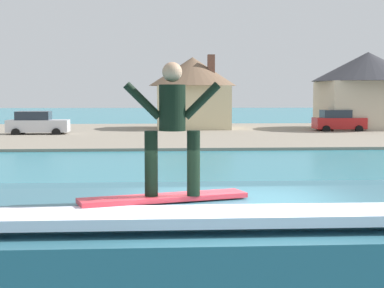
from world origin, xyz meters
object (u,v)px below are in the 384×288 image
(surfboard, at_px, (164,198))
(car_near_shore, at_px, (37,123))
(house_small_cottage, at_px, (193,90))
(wave_crest, at_px, (217,263))
(surfer, at_px, (172,122))
(house_gabled_white, at_px, (368,86))
(car_far_shore, at_px, (338,121))

(surfboard, relative_size, car_near_shore, 0.47)
(house_small_cottage, bearing_deg, car_near_shore, -150.65)
(wave_crest, relative_size, house_small_cottage, 1.01)
(surfboard, height_order, surfer, surfer)
(house_gabled_white, bearing_deg, car_near_shore, -169.22)
(house_gabled_white, distance_m, house_small_cottage, 15.02)
(surfboard, xyz_separation_m, car_near_shore, (-8.71, 38.99, -0.96))
(car_far_shore, bearing_deg, surfer, -109.75)
(surfboard, distance_m, house_small_cottage, 45.96)
(surfer, bearing_deg, surfboard, 156.83)
(car_far_shore, bearing_deg, house_small_cottage, 159.81)
(surfer, relative_size, car_far_shore, 0.40)
(car_far_shore, distance_m, house_gabled_white, 5.11)
(wave_crest, relative_size, surfboard, 3.62)
(wave_crest, height_order, house_gabled_white, house_gabled_white)
(wave_crest, relative_size, car_near_shore, 1.70)
(surfboard, distance_m, surfer, 0.94)
(surfboard, xyz_separation_m, car_far_shore, (15.03, 41.54, -0.96))
(surfer, distance_m, house_gabled_white, 47.81)
(wave_crest, bearing_deg, car_far_shore, 70.70)
(surfboard, bearing_deg, house_gabled_white, 67.44)
(surfer, xyz_separation_m, car_near_shore, (-8.81, 39.04, -1.89))
(car_near_shore, distance_m, house_small_cottage, 14.14)
(car_near_shore, bearing_deg, house_gabled_white, 10.78)
(car_near_shore, height_order, house_gabled_white, house_gabled_white)
(house_small_cottage, bearing_deg, wave_crest, -93.40)
(car_far_shore, xyz_separation_m, house_gabled_white, (3.31, 2.61, 2.90))
(car_near_shore, height_order, house_small_cottage, house_small_cottage)
(surfer, height_order, car_near_shore, surfer)
(car_near_shore, relative_size, car_far_shore, 1.10)
(wave_crest, height_order, car_far_shore, wave_crest)
(surfboard, xyz_separation_m, house_gabled_white, (18.34, 44.14, 1.93))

